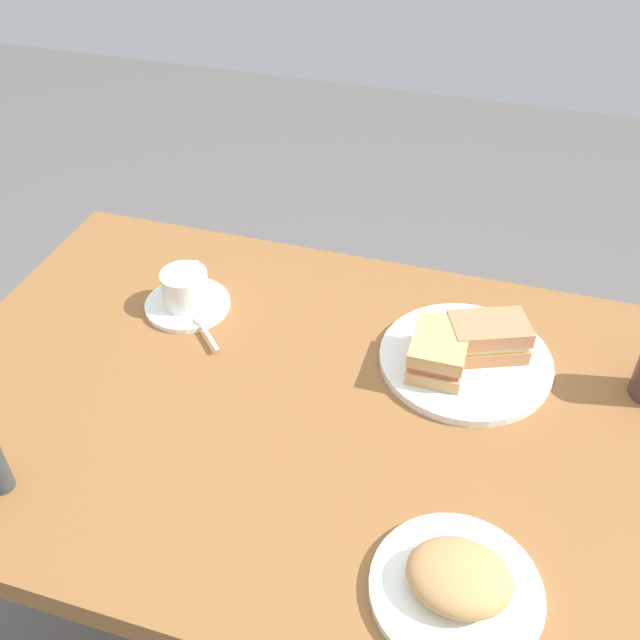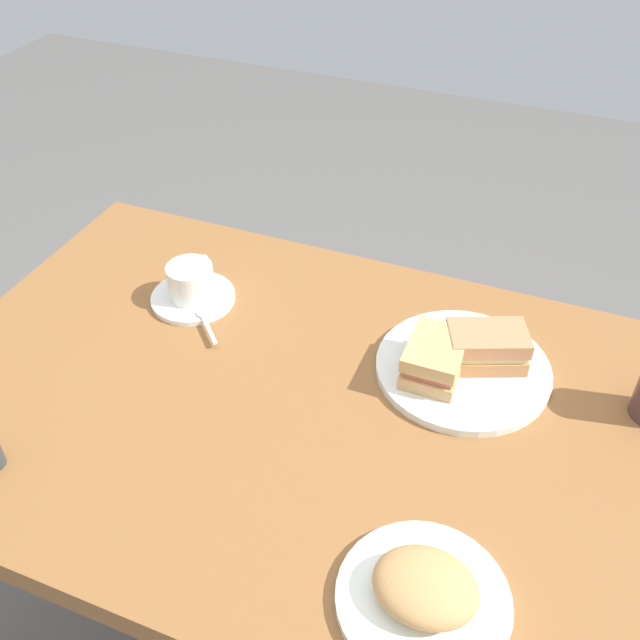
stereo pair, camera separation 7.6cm
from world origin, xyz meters
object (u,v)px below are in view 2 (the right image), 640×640
Objects in this scene: sandwich_plate at (463,369)px; sandwich_back at (435,358)px; coffee_cup at (191,280)px; dining_table at (290,432)px; spoon at (204,320)px; side_plate at (423,600)px; sandwich_front at (486,347)px; coffee_saucer at (193,298)px.

sandwich_plate is 2.44× the size of sandwich_back.
dining_table is at bearing 148.13° from coffee_cup.
coffee_cup is 0.08m from spoon.
side_plate is (-0.53, 0.40, -0.04)m from coffee_cup.
sandwich_front is 0.09m from sandwich_back.
side_plate is at bearing 103.28° from sandwich_back.
coffee_saucer is at bearing 92.88° from coffee_cup.
dining_table is at bearing 153.03° from spoon.
spoon is at bearing -35.99° from side_plate.
side_plate is (-0.28, 0.25, 0.09)m from dining_table.
dining_table is 14.61× the size of spoon.
sandwich_back reaches higher than coffee_saucer.
sandwich_front is at bearing -146.53° from dining_table.
dining_table is 0.29m from sandwich_plate.
sandwich_back is at bearing -177.41° from spoon.
sandwich_back is 0.38m from side_plate.
coffee_saucer reaches higher than dining_table.
spoon is at bearing 134.62° from coffee_saucer.
coffee_saucer is at bearing -37.05° from side_plate.
spoon is (0.39, 0.02, -0.03)m from sandwich_back.
sandwich_plate is 3.49× the size of spoon.
sandwich_plate is at bearing 179.61° from coffee_saucer.
sandwich_plate is at bearing 37.86° from sandwich_front.
spoon is at bearing 133.74° from coffee_cup.
coffee_saucer is at bearing -31.59° from dining_table.
coffee_cup is at bearing -4.84° from sandwich_back.
dining_table is at bearing 31.58° from sandwich_back.
coffee_cup is at bearing -31.87° from dining_table.
sandwich_back is at bearing 175.16° from coffee_cup.
dining_table is at bearing 32.92° from sandwich_plate.
sandwich_back reaches higher than side_plate.
dining_table is at bearing -41.39° from side_plate.
sandwich_back is 1.04× the size of coffee_cup.
coffee_cup is (0.49, -0.01, 0.04)m from sandwich_plate.
spoon is 0.38× the size of side_plate.
dining_table is 10.21× the size of sandwich_back.
coffee_saucer is at bearing -45.38° from spoon.
spoon is (-0.05, 0.05, 0.01)m from coffee_saucer.
sandwich_plate is 1.34× the size of side_plate.
sandwich_plate is at bearing 179.40° from coffee_cup.
coffee_cup is 0.53× the size of side_plate.
sandwich_plate reaches higher than dining_table.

